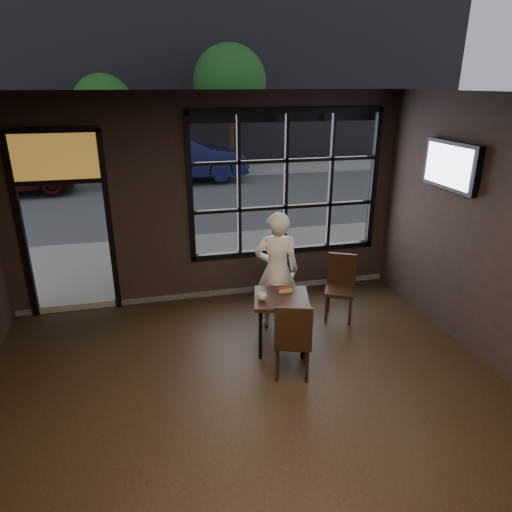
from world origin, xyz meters
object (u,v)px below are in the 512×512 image
object	(u,v)px
man	(277,271)
navy_car	(178,158)
cafe_table	(281,322)
chair_near	(293,337)

from	to	relation	value
man	navy_car	bearing A→B (deg)	-75.66
cafe_table	man	bearing A→B (deg)	93.96
chair_near	navy_car	size ratio (longest dim) A/B	0.21
cafe_table	navy_car	world-z (taller)	navy_car
cafe_table	man	world-z (taller)	man
chair_near	man	distance (m)	1.24
cafe_table	chair_near	xyz separation A→B (m)	(-0.03, -0.59, 0.12)
navy_car	chair_near	bearing A→B (deg)	177.63
chair_near	navy_car	world-z (taller)	navy_car
navy_car	man	bearing A→B (deg)	178.61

